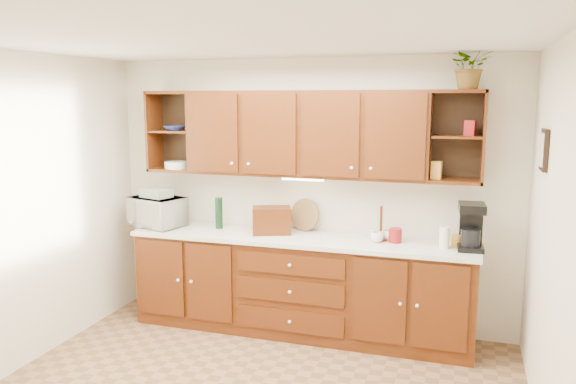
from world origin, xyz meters
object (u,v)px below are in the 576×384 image
Objects in this scene: microwave at (157,212)px; potted_plant at (470,66)px; coffee_maker at (471,227)px; bread_box at (272,220)px.

potted_plant reaches higher than microwave.
coffee_maker is 1.04× the size of potted_plant.
bread_box is at bearing -177.81° from potted_plant.
microwave is at bearing 161.26° from bread_box.
coffee_maker is (1.81, -0.02, 0.06)m from bread_box.
microwave is 3.02m from coffee_maker.
microwave is 1.39× the size of potted_plant.
potted_plant is (2.95, 0.11, 1.39)m from microwave.
bread_box is 0.91× the size of coffee_maker.
potted_plant is (1.74, 0.07, 1.42)m from bread_box.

